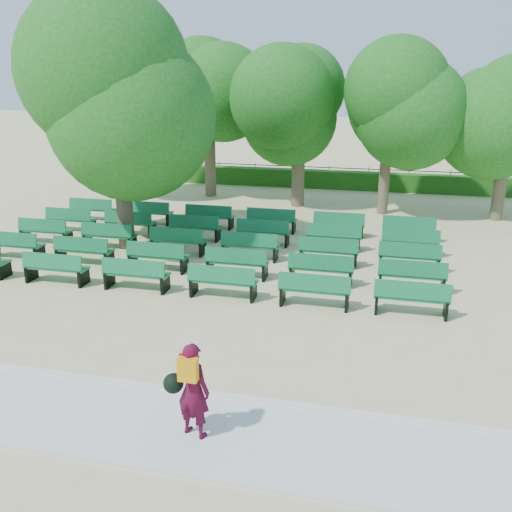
{
  "coord_description": "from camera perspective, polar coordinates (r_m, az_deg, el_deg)",
  "views": [
    {
      "loc": [
        4.08,
        -15.21,
        5.94
      ],
      "look_at": [
        0.71,
        -1.0,
        1.1
      ],
      "focal_mm": 40.0,
      "sensor_mm": 36.0,
      "label": 1
    }
  ],
  "objects": [
    {
      "name": "tree_among",
      "position": [
        19.49,
        -13.79,
        15.08
      ],
      "size": [
        5.7,
        5.7,
        7.59
      ],
      "color": "brown",
      "rests_on": "ground"
    },
    {
      "name": "paving",
      "position": [
        10.61,
        -12.27,
        -15.99
      ],
      "size": [
        30.0,
        2.2,
        0.06
      ],
      "primitive_type": "cube",
      "color": "silver",
      "rests_on": "ground"
    },
    {
      "name": "curb",
      "position": [
        11.47,
        -9.79,
        -12.85
      ],
      "size": [
        30.0,
        0.12,
        0.1
      ],
      "primitive_type": "cube",
      "color": "silver",
      "rests_on": "ground"
    },
    {
      "name": "person",
      "position": [
        9.65,
        -6.5,
        -13.04
      ],
      "size": [
        0.84,
        0.56,
        1.69
      ],
      "rotation": [
        0.0,
        0.0,
        2.87
      ],
      "color": "#480A21",
      "rests_on": "ground"
    },
    {
      "name": "hedge",
      "position": [
        30.0,
        5.35,
        7.71
      ],
      "size": [
        26.0,
        0.7,
        0.9
      ],
      "primitive_type": "cube",
      "color": "#235D17",
      "rests_on": "ground"
    },
    {
      "name": "tree_line",
      "position": [
        26.22,
        4.06,
        5.19
      ],
      "size": [
        21.8,
        6.8,
        7.04
      ],
      "primitive_type": null,
      "color": "#1F631B",
      "rests_on": "ground"
    },
    {
      "name": "bench_array",
      "position": [
        18.9,
        -4.13,
        0.27
      ],
      "size": [
        1.88,
        0.65,
        1.17
      ],
      "rotation": [
        0.0,
        0.0,
        -0.04
      ],
      "color": "#12683B",
      "rests_on": "ground"
    },
    {
      "name": "fence",
      "position": [
        30.47,
        5.44,
        7.01
      ],
      "size": [
        26.0,
        0.1,
        1.02
      ],
      "primitive_type": null,
      "color": "black",
      "rests_on": "ground"
    },
    {
      "name": "ground",
      "position": [
        16.83,
        -1.56,
        -2.34
      ],
      "size": [
        120.0,
        120.0,
        0.0
      ],
      "primitive_type": "plane",
      "color": "#C2B881"
    }
  ]
}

